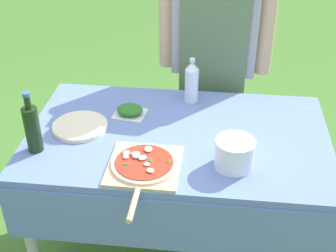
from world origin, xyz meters
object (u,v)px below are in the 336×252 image
person_cook (215,44)px  oil_bottle (32,128)px  plate_stack (80,126)px  pizza_on_peel (144,165)px  mixing_tub (235,153)px  water_bottle (192,82)px  herb_container (130,110)px  prep_table (178,152)px

person_cook → oil_bottle: size_ratio=5.86×
person_cook → plate_stack: (-0.62, -0.64, -0.18)m
person_cook → oil_bottle: bearing=51.2°
pizza_on_peel → mixing_tub: 0.39m
person_cook → pizza_on_peel: person_cook is taller
pizza_on_peel → water_bottle: water_bottle is taller
water_bottle → mixing_tub: size_ratio=1.43×
herb_container → plate_stack: (-0.22, -0.15, -0.01)m
prep_table → mixing_tub: mixing_tub is taller
person_cook → herb_container: person_cook is taller
pizza_on_peel → herb_container: 0.45m
person_cook → herb_container: bearing=54.4°
mixing_tub → plate_stack: mixing_tub is taller
prep_table → herb_container: (-0.26, 0.15, 0.13)m
oil_bottle → herb_container: (0.37, 0.35, -0.09)m
prep_table → herb_container: size_ratio=8.36×
person_cook → oil_bottle: person_cook is taller
person_cook → herb_container: 0.66m
person_cook → herb_container: size_ratio=9.94×
oil_bottle → prep_table: bearing=17.8°
pizza_on_peel → oil_bottle: oil_bottle is taller
water_bottle → herb_container: size_ratio=1.41×
person_cook → pizza_on_peel: 0.97m
herb_container → oil_bottle: bearing=-136.5°
herb_container → pizza_on_peel: bearing=-72.1°
prep_table → plate_stack: plate_stack is taller
oil_bottle → plate_stack: size_ratio=1.09×
mixing_tub → water_bottle: bearing=112.4°
oil_bottle → mixing_tub: bearing=-1.1°
prep_table → herb_container: herb_container is taller
pizza_on_peel → prep_table: bearing=67.4°
oil_bottle → water_bottle: size_ratio=1.20×
person_cook → water_bottle: 0.35m
pizza_on_peel → mixing_tub: mixing_tub is taller
prep_table → herb_container: 0.32m
prep_table → pizza_on_peel: size_ratio=2.92×
prep_table → plate_stack: (-0.47, -0.01, 0.12)m
oil_bottle → plate_stack: 0.27m
herb_container → mixing_tub: size_ratio=1.01×
person_cook → mixing_tub: size_ratio=10.08×
person_cook → plate_stack: bearing=49.8°
herb_container → mixing_tub: 0.63m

